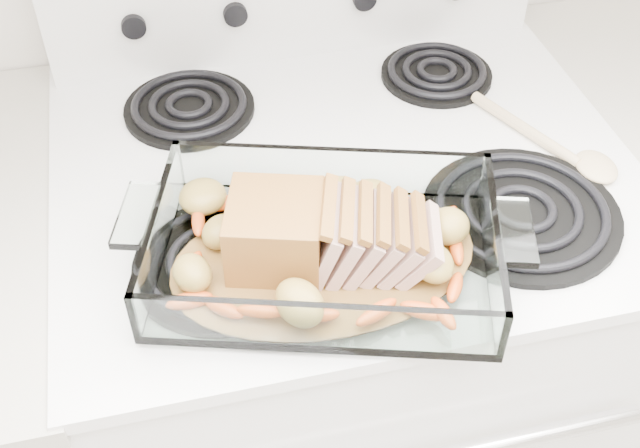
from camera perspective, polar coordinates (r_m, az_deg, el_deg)
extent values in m
cube|color=white|center=(1.44, 1.27, -10.08)|extent=(0.76, 0.65, 0.92)
cube|color=white|center=(1.10, 1.64, 4.20)|extent=(0.78, 0.67, 0.02)
cylinder|color=black|center=(0.95, -7.01, -2.92)|extent=(0.21, 0.21, 0.01)
cylinder|color=black|center=(1.04, 14.10, 0.71)|extent=(0.25, 0.25, 0.01)
cylinder|color=black|center=(1.20, -9.26, 8.09)|extent=(0.19, 0.19, 0.01)
cylinder|color=black|center=(1.27, 8.27, 10.47)|extent=(0.17, 0.17, 0.01)
cylinder|color=black|center=(1.24, -13.13, 13.60)|extent=(0.04, 0.02, 0.04)
cylinder|color=black|center=(1.24, -6.07, 14.68)|extent=(0.04, 0.02, 0.04)
cube|color=white|center=(0.94, 0.28, -2.76)|extent=(0.39, 0.26, 0.01)
cube|color=white|center=(0.83, 2.33, -7.09)|extent=(0.39, 0.01, 0.07)
cube|color=white|center=(1.00, -1.39, 3.77)|extent=(0.39, 0.01, 0.07)
cube|color=white|center=(0.90, -11.62, -3.14)|extent=(0.01, 0.26, 0.07)
cube|color=white|center=(0.96, 11.40, 0.74)|extent=(0.01, 0.26, 0.07)
cylinder|color=brown|center=(0.93, 0.29, -2.51)|extent=(0.23, 0.23, 0.00)
cube|color=brown|center=(0.90, -3.14, -1.32)|extent=(0.11, 0.11, 0.09)
cube|color=tan|center=(0.91, 0.60, -0.80)|extent=(0.04, 0.10, 0.08)
cube|color=tan|center=(0.91, 1.83, -0.66)|extent=(0.04, 0.10, 0.08)
cube|color=tan|center=(0.92, 3.04, -0.52)|extent=(0.05, 0.10, 0.07)
cube|color=tan|center=(0.92, 4.24, -0.38)|extent=(0.05, 0.09, 0.07)
cube|color=tan|center=(0.93, 5.43, -0.24)|extent=(0.05, 0.09, 0.06)
cube|color=tan|center=(0.93, 6.60, -0.11)|extent=(0.05, 0.09, 0.06)
ellipsoid|color=#DA501C|center=(0.87, -6.69, -6.71)|extent=(0.05, 0.02, 0.02)
ellipsoid|color=#DA501C|center=(0.91, 7.32, -4.16)|extent=(0.05, 0.02, 0.02)
ellipsoid|color=#DA501C|center=(0.97, 7.71, -0.17)|extent=(0.05, 0.02, 0.02)
ellipsoid|color=#DA501C|center=(0.94, -8.16, -2.07)|extent=(0.05, 0.02, 0.02)
ellipsoid|color=olive|center=(0.95, -8.47, -0.28)|extent=(0.05, 0.05, 0.04)
ellipsoid|color=olive|center=(0.98, 0.26, 1.52)|extent=(0.05, 0.05, 0.04)
ellipsoid|color=olive|center=(0.93, 6.94, -1.41)|extent=(0.05, 0.05, 0.04)
cylinder|color=beige|center=(1.17, 14.33, 6.60)|extent=(0.09, 0.18, 0.02)
ellipsoid|color=beige|center=(1.13, 19.04, 3.87)|extent=(0.05, 0.07, 0.02)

